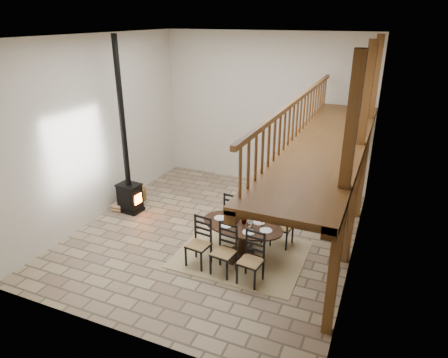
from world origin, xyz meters
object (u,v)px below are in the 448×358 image
at_px(dining_table, 242,239).
at_px(log_stack, 118,207).
at_px(wood_stove, 128,176).
at_px(log_basket, 137,194).

distance_m(dining_table, log_stack, 4.33).
height_order(dining_table, log_stack, dining_table).
relative_size(dining_table, wood_stove, 0.49).
bearing_deg(log_stack, log_basket, 82.62).
relative_size(wood_stove, log_stack, 14.99).
bearing_deg(dining_table, wood_stove, 173.77).
height_order(wood_stove, log_basket, wood_stove).
xyz_separation_m(wood_stove, log_stack, (-0.37, -0.12, -1.02)).
height_order(dining_table, wood_stove, wood_stove).
height_order(wood_stove, log_stack, wood_stove).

